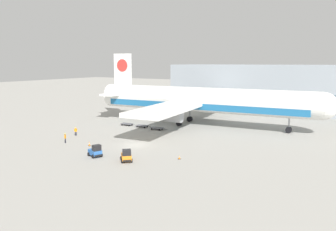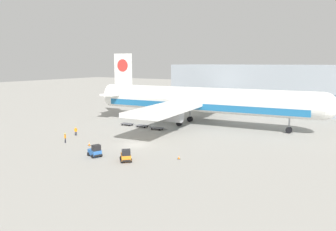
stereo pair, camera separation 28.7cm
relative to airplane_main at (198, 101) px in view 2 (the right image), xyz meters
The scene contains 12 objects.
ground_plane 23.98m from the airplane_main, 92.63° to the right, with size 400.00×400.00×0.00m, color #9E9B93.
terminal_building 41.21m from the airplane_main, 57.84° to the left, with size 90.00×18.20×14.00m.
airplane_main is the anchor object (origin of this frame).
baggage_tug_foreground 32.51m from the airplane_main, 83.15° to the right, with size 2.71×2.75×2.00m.
baggage_tug_mid 32.85m from the airplane_main, 93.48° to the right, with size 2.78×2.33×2.00m.
baggage_dolly_lead 17.65m from the airplane_main, 146.11° to the right, with size 3.76×1.74×0.48m.
baggage_dolly_second 14.41m from the airplane_main, 135.76° to the right, with size 3.76×1.74×0.48m.
baggage_dolly_third 12.37m from the airplane_main, 117.69° to the right, with size 3.76×1.74×0.48m.
ground_crew_near 28.76m from the airplane_main, 124.48° to the right, with size 0.46×0.40×1.75m.
ground_crew_far 31.90m from the airplane_main, 114.50° to the right, with size 0.38×0.49×1.83m.
traffic_cone_near 29.50m from the airplane_main, 105.51° to the right, with size 0.40×0.40×0.75m.
traffic_cone_far 29.00m from the airplane_main, 69.40° to the right, with size 0.40×0.40×0.58m.
Camera 2 is at (35.20, -45.85, 14.78)m, focal length 35.00 mm.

